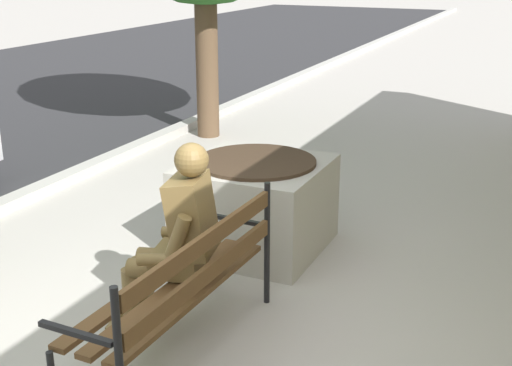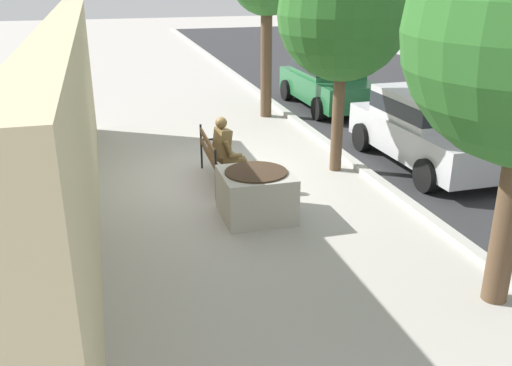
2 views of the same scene
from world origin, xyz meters
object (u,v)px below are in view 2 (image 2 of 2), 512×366
(concrete_planter, at_px, (256,194))
(parked_car_silver, at_px, (428,126))
(street_tree_down_street, at_px, (343,15))
(parked_car_green, at_px, (328,79))
(park_bench, at_px, (216,156))
(bronze_statue_seated, at_px, (230,152))

(concrete_planter, distance_m, parked_car_silver, 4.53)
(street_tree_down_street, relative_size, parked_car_green, 1.06)
(concrete_planter, bearing_deg, parked_car_silver, 111.44)
(street_tree_down_street, bearing_deg, park_bench, -88.49)
(street_tree_down_street, height_order, parked_car_green, street_tree_down_street)
(concrete_planter, relative_size, parked_car_green, 0.28)
(concrete_planter, bearing_deg, street_tree_down_street, 129.62)
(bronze_statue_seated, distance_m, parked_car_silver, 4.30)
(parked_car_green, bearing_deg, park_bench, -39.89)
(park_bench, distance_m, parked_car_silver, 4.52)
(concrete_planter, height_order, street_tree_down_street, street_tree_down_street)
(concrete_planter, height_order, parked_car_green, parked_car_green)
(parked_car_green, height_order, parked_car_silver, same)
(concrete_planter, relative_size, parked_car_silver, 0.28)
(park_bench, distance_m, street_tree_down_street, 3.60)
(park_bench, height_order, bronze_statue_seated, bronze_statue_seated)
(park_bench, distance_m, concrete_planter, 1.80)
(bronze_statue_seated, relative_size, parked_car_silver, 0.33)
(bronze_statue_seated, xyz_separation_m, parked_car_green, (-5.62, 4.30, 0.17))
(bronze_statue_seated, distance_m, concrete_planter, 1.57)
(park_bench, bearing_deg, parked_car_green, 140.11)
(park_bench, height_order, street_tree_down_street, street_tree_down_street)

